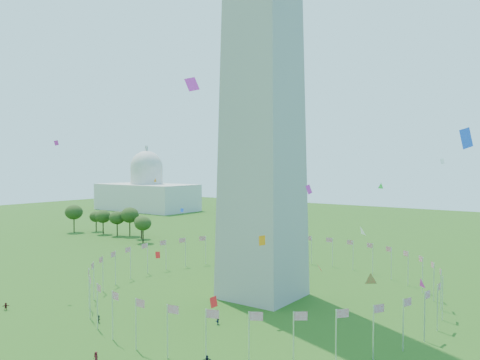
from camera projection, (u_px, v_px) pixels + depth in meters
flag_ring at (262, 278)px, 112.92m from camera, size 80.24×80.24×9.00m
capitol_building at (147, 177)px, 322.86m from camera, size 70.00×35.00×46.00m
kites_aloft at (269, 227)px, 84.70m from camera, size 114.07×70.64×39.37m
tree_line_west at (111, 223)px, 208.35m from camera, size 55.83×16.19×12.62m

